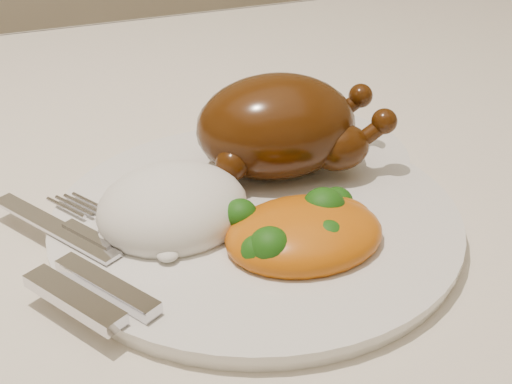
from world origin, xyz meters
name	(u,v)px	position (x,y,z in m)	size (l,w,h in m)	color
dining_table	(68,324)	(0.00, 0.00, 0.67)	(1.60, 0.90, 0.76)	brown
tablecloth	(56,256)	(0.00, 0.00, 0.74)	(1.73, 1.03, 0.18)	beige
dinner_plate	(256,221)	(0.15, -0.06, 0.77)	(0.31, 0.31, 0.01)	white
side_plate	(293,157)	(0.22, 0.03, 0.77)	(0.21, 0.21, 0.01)	white
roast_chicken	(281,126)	(0.20, 0.00, 0.82)	(0.17, 0.12, 0.09)	#452307
rice_mound	(173,209)	(0.09, -0.05, 0.79)	(0.13, 0.12, 0.06)	white
mac_and_cheese	(307,232)	(0.17, -0.11, 0.79)	(0.12, 0.10, 0.05)	orange
cutlery	(82,268)	(0.01, -0.09, 0.79)	(0.09, 0.20, 0.01)	silver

